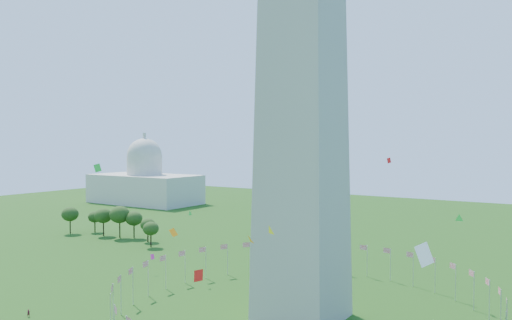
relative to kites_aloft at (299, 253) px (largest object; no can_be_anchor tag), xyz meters
The scene contains 4 objects.
flag_ring 37.61m from the kites_aloft, 116.82° to the left, with size 80.24×80.24×9.00m.
capitol_building 252.17m from the kites_aloft, 140.67° to the left, with size 70.00×35.00×46.00m, color beige, non-canonical shape.
kites_aloft is the anchor object (origin of this frame).
tree_line_west 141.97m from the kites_aloft, 149.90° to the left, with size 54.83×15.11×12.61m.
Camera 1 is at (50.03, -45.54, 38.29)m, focal length 35.00 mm.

